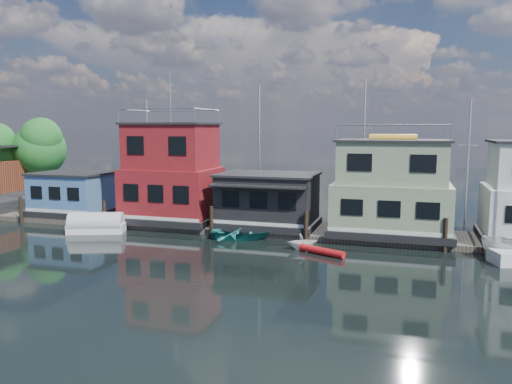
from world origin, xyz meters
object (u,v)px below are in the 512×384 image
(houseboat_blue, at_px, (73,194))
(tarp_runabout, at_px, (96,225))
(houseboat_red, at_px, (172,175))
(houseboat_green, at_px, (391,190))
(red_kayak, at_px, (322,251))
(houseboat_dark, at_px, (268,200))
(dinghy_white, at_px, (302,241))
(dinghy_teal, at_px, (241,233))

(houseboat_blue, height_order, tarp_runabout, houseboat_blue)
(houseboat_red, relative_size, houseboat_green, 1.41)
(houseboat_blue, xyz_separation_m, tarp_runabout, (5.27, -4.30, -1.58))
(houseboat_blue, distance_m, red_kayak, 23.44)
(red_kayak, height_order, tarp_runabout, tarp_runabout)
(houseboat_dark, bearing_deg, houseboat_green, 0.12)
(houseboat_blue, height_order, dinghy_white, houseboat_blue)
(houseboat_dark, xyz_separation_m, red_kayak, (5.12, -5.77, -2.18))
(dinghy_teal, bearing_deg, houseboat_green, -85.67)
(houseboat_red, bearing_deg, tarp_runabout, -134.47)
(houseboat_red, bearing_deg, houseboat_blue, -180.00)
(houseboat_red, distance_m, dinghy_white, 13.11)
(houseboat_blue, distance_m, dinghy_white, 21.77)
(houseboat_blue, height_order, dinghy_teal, houseboat_blue)
(houseboat_green, distance_m, dinghy_white, 7.79)
(houseboat_red, bearing_deg, houseboat_dark, -0.14)
(houseboat_green, bearing_deg, dinghy_teal, -163.12)
(dinghy_white, bearing_deg, houseboat_green, -77.30)
(houseboat_red, height_order, red_kayak, houseboat_red)
(houseboat_red, xyz_separation_m, houseboat_green, (17.00, 0.00, -0.55))
(houseboat_dark, bearing_deg, houseboat_blue, 179.94)
(tarp_runabout, height_order, dinghy_teal, tarp_runabout)
(houseboat_blue, relative_size, red_kayak, 2.02)
(houseboat_blue, bearing_deg, dinghy_white, -12.78)
(red_kayak, distance_m, dinghy_teal, 6.82)
(dinghy_white, bearing_deg, dinghy_teal, 40.91)
(tarp_runabout, xyz_separation_m, dinghy_white, (15.89, -0.50, -0.09))
(houseboat_red, distance_m, tarp_runabout, 6.96)
(houseboat_red, distance_m, houseboat_green, 17.01)
(houseboat_blue, height_order, houseboat_green, houseboat_green)
(houseboat_dark, relative_size, houseboat_green, 0.88)
(houseboat_dark, bearing_deg, red_kayak, -48.37)
(houseboat_green, xyz_separation_m, dinghy_white, (-5.34, -4.80, -3.02))
(houseboat_dark, xyz_separation_m, dinghy_white, (3.66, -4.78, -1.88))
(houseboat_red, distance_m, red_kayak, 14.86)
(houseboat_red, xyz_separation_m, red_kayak, (13.12, -5.78, -3.87))
(houseboat_red, height_order, dinghy_teal, houseboat_red)
(houseboat_dark, distance_m, red_kayak, 8.02)
(houseboat_dark, bearing_deg, houseboat_red, 179.86)
(houseboat_red, relative_size, houseboat_dark, 1.60)
(houseboat_blue, relative_size, houseboat_green, 0.76)
(houseboat_blue, distance_m, tarp_runabout, 6.99)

